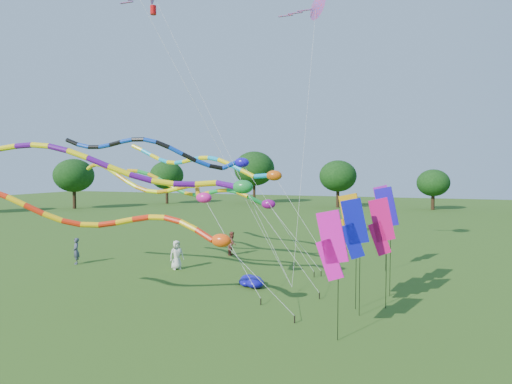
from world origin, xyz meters
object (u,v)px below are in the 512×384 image
(person_b, at_px, (76,251))
(person_c, at_px, (232,243))
(tube_kite_orange, at_px, (156,185))
(person_a, at_px, (177,255))
(tube_kite_red, at_px, (130,223))
(blue_nylon_heap, at_px, (252,282))

(person_b, bearing_deg, person_c, 78.82)
(tube_kite_orange, relative_size, person_c, 7.47)
(person_a, distance_m, person_c, 5.23)
(person_a, height_order, person_b, person_a)
(tube_kite_orange, height_order, person_c, tube_kite_orange)
(tube_kite_red, distance_m, person_a, 8.35)
(person_b, xyz_separation_m, person_c, (8.14, 5.88, 0.00))
(person_c, bearing_deg, tube_kite_orange, 165.39)
(blue_nylon_heap, bearing_deg, tube_kite_orange, -172.67)
(person_c, bearing_deg, blue_nylon_heap, -156.37)
(blue_nylon_heap, xyz_separation_m, person_b, (-12.16, 1.12, 0.60))
(tube_kite_orange, relative_size, blue_nylon_heap, 7.39)
(blue_nylon_heap, distance_m, person_b, 12.23)
(person_a, height_order, person_c, person_a)
(tube_kite_red, bearing_deg, blue_nylon_heap, 48.71)
(tube_kite_red, xyz_separation_m, tube_kite_orange, (-1.84, 4.85, 1.36))
(person_c, bearing_deg, person_a, 157.30)
(tube_kite_red, distance_m, person_b, 11.45)
(blue_nylon_heap, xyz_separation_m, person_a, (-5.50, 2.00, 0.64))
(blue_nylon_heap, height_order, person_c, person_c)
(tube_kite_orange, relative_size, person_a, 7.10)
(blue_nylon_heap, bearing_deg, person_a, 160.06)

